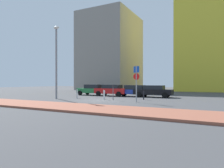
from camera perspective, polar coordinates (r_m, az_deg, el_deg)
ground_plane at (r=19.96m, az=-2.81°, el=-4.57°), size 120.00×120.00×0.00m
sidewalk_brick at (r=14.90m, az=-15.17°, el=-6.01°), size 40.00×3.60×0.14m
parked_car_green at (r=27.81m, az=-5.39°, el=-1.58°), size 4.41×2.00×1.46m
parked_car_red at (r=26.26m, az=-0.11°, el=-1.69°), size 4.30×1.97×1.44m
parked_car_blue at (r=25.47m, az=5.82°, el=-1.81°), size 4.52×2.27×1.41m
parked_car_black at (r=24.47m, az=11.58°, el=-1.91°), size 4.53×1.99×1.40m
parking_sign_post at (r=17.96m, az=6.88°, el=1.31°), size 0.60×0.12×3.20m
parking_meter at (r=20.21m, az=0.31°, el=-1.74°), size 0.18×0.14×1.51m
street_lamp at (r=22.60m, az=-15.42°, el=7.47°), size 0.70×0.36×7.76m
traffic_bollard_near at (r=20.74m, az=8.90°, el=-3.15°), size 0.13×0.13×0.89m
traffic_bollard_mid at (r=22.41m, az=-9.81°, el=-2.74°), size 0.13×0.13×1.00m
traffic_bollard_far at (r=20.62m, az=-2.23°, el=-3.08°), size 0.17×0.17×0.95m
building_colorful_midrise at (r=49.15m, az=27.15°, el=16.89°), size 14.31×14.31×31.42m
building_under_construction at (r=51.50m, az=-0.32°, el=8.79°), size 11.97×14.53×18.47m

